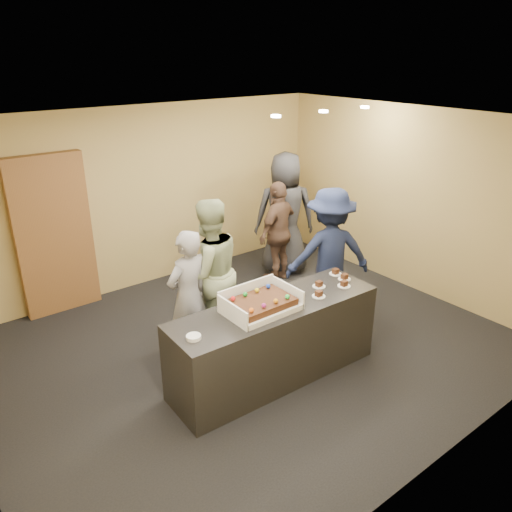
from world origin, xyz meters
name	(u,v)px	position (x,y,z in m)	size (l,w,h in m)	color
room	(248,246)	(0.00, 0.00, 1.35)	(6.04, 6.00, 2.70)	black
serving_counter	(275,341)	(-0.13, -0.64, 0.45)	(2.40, 0.70, 0.90)	black
storage_cabinet	(54,236)	(-1.45, 2.41, 1.09)	(1.00, 0.15, 2.19)	brown
cake_box	(259,305)	(-0.32, -0.61, 0.95)	(0.75, 0.52, 0.22)	white
sheet_cake	(261,302)	(-0.32, -0.64, 1.00)	(0.64, 0.44, 0.12)	#341D0B
plate_stack	(194,337)	(-1.16, -0.68, 0.92)	(0.14, 0.14, 0.04)	white
slice_a	(319,295)	(0.38, -0.78, 0.92)	(0.15, 0.15, 0.07)	white
slice_b	(319,285)	(0.55, -0.60, 0.92)	(0.15, 0.15, 0.07)	white
slice_c	(344,284)	(0.79, -0.77, 0.92)	(0.15, 0.15, 0.07)	white
slice_d	(336,272)	(0.95, -0.48, 0.92)	(0.15, 0.15, 0.07)	white
slice_e	(344,277)	(0.93, -0.65, 0.92)	(0.15, 0.15, 0.07)	white
person_server_grey	(188,296)	(-0.65, 0.28, 0.80)	(0.58, 0.38, 1.59)	gray
person_sage_man	(209,272)	(-0.24, 0.48, 0.92)	(0.89, 0.69, 1.83)	#9BA87B
person_navy_man	(329,253)	(1.38, 0.04, 0.89)	(1.15, 0.66, 1.78)	#192243
person_brown_extra	(279,232)	(1.56, 1.29, 0.80)	(0.94, 0.39, 1.60)	brown
person_dark_suit	(285,214)	(1.85, 1.48, 0.98)	(0.96, 0.63, 1.97)	#2A2A2F
ceiling_spotlights	(323,111)	(1.60, 0.50, 2.67)	(1.72, 0.12, 0.03)	#FFEAC6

